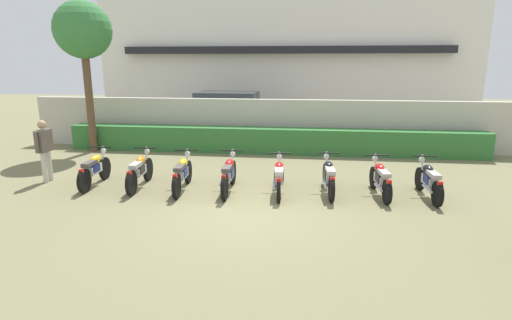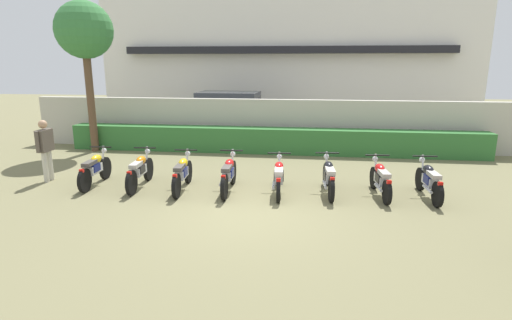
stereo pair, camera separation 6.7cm
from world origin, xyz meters
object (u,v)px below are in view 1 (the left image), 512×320
at_px(motorcycle_in_row_0, 94,169).
at_px(inspector_person, 44,146).
at_px(tree_near_inspector, 83,32).
at_px(motorcycle_in_row_5, 329,176).
at_px(motorcycle_in_row_6, 380,179).
at_px(motorcycle_in_row_7, 429,180).
at_px(parked_car, 231,113).
at_px(motorcycle_in_row_4, 279,176).
at_px(motorcycle_in_row_2, 182,173).
at_px(motorcycle_in_row_3, 229,174).
at_px(motorcycle_in_row_1, 140,171).

bearing_deg(motorcycle_in_row_0, inspector_person, 77.69).
bearing_deg(tree_near_inspector, motorcycle_in_row_5, -25.41).
xyz_separation_m(motorcycle_in_row_0, motorcycle_in_row_6, (7.36, 0.08, -0.01)).
bearing_deg(motorcycle_in_row_7, motorcycle_in_row_0, 87.64).
xyz_separation_m(motorcycle_in_row_5, motorcycle_in_row_7, (2.38, -0.02, -0.01)).
bearing_deg(motorcycle_in_row_7, parked_car, 34.67).
height_order(tree_near_inspector, motorcycle_in_row_4, tree_near_inspector).
bearing_deg(motorcycle_in_row_5, tree_near_inspector, 60.47).
relative_size(motorcycle_in_row_2, motorcycle_in_row_4, 1.04).
height_order(motorcycle_in_row_0, motorcycle_in_row_7, motorcycle_in_row_0).
height_order(motorcycle_in_row_2, motorcycle_in_row_6, motorcycle_in_row_2).
bearing_deg(motorcycle_in_row_4, parked_car, 14.65).
height_order(motorcycle_in_row_3, motorcycle_in_row_6, motorcycle_in_row_3).
height_order(parked_car, motorcycle_in_row_6, parked_car).
xyz_separation_m(motorcycle_in_row_2, motorcycle_in_row_7, (6.06, 0.17, -0.01)).
bearing_deg(parked_car, motorcycle_in_row_6, -54.88).
xyz_separation_m(motorcycle_in_row_1, motorcycle_in_row_6, (6.10, 0.09, -0.02)).
relative_size(parked_car, motorcycle_in_row_3, 2.32).
bearing_deg(tree_near_inspector, inspector_person, -79.13).
bearing_deg(motorcycle_in_row_6, motorcycle_in_row_5, 84.18).
distance_m(motorcycle_in_row_2, motorcycle_in_row_5, 3.69).
distance_m(motorcycle_in_row_0, motorcycle_in_row_5, 6.11).
relative_size(motorcycle_in_row_0, inspector_person, 1.10).
distance_m(motorcycle_in_row_3, inspector_person, 5.15).
height_order(motorcycle_in_row_3, motorcycle_in_row_7, motorcycle_in_row_3).
relative_size(tree_near_inspector, motorcycle_in_row_5, 2.86).
distance_m(motorcycle_in_row_3, motorcycle_in_row_7, 4.87).
relative_size(motorcycle_in_row_1, motorcycle_in_row_5, 1.06).
distance_m(motorcycle_in_row_0, motorcycle_in_row_2, 2.43).
height_order(motorcycle_in_row_6, inspector_person, inspector_person).
distance_m(parked_car, motorcycle_in_row_3, 8.61).
bearing_deg(motorcycle_in_row_0, parked_car, -17.86).
bearing_deg(motorcycle_in_row_5, motorcycle_in_row_4, 91.71).
distance_m(motorcycle_in_row_4, motorcycle_in_row_5, 1.23).
bearing_deg(motorcycle_in_row_2, inspector_person, 80.95).
xyz_separation_m(motorcycle_in_row_1, motorcycle_in_row_7, (7.23, 0.08, -0.01)).
bearing_deg(motorcycle_in_row_7, motorcycle_in_row_5, 86.71).
height_order(parked_car, motorcycle_in_row_4, parked_car).
relative_size(parked_car, motorcycle_in_row_0, 2.47).
relative_size(tree_near_inspector, motorcycle_in_row_7, 2.86).
relative_size(motorcycle_in_row_0, motorcycle_in_row_6, 1.03).
relative_size(motorcycle_in_row_0, motorcycle_in_row_3, 0.94).
xyz_separation_m(parked_car, motorcycle_in_row_6, (5.28, -8.33, -0.50)).
relative_size(motorcycle_in_row_1, motorcycle_in_row_4, 1.05).
distance_m(motorcycle_in_row_1, motorcycle_in_row_6, 6.10).
xyz_separation_m(parked_car, motorcycle_in_row_5, (4.03, -8.32, -0.49)).
bearing_deg(motorcycle_in_row_6, motorcycle_in_row_1, 85.53).
relative_size(parked_car, motorcycle_in_row_2, 2.37).
xyz_separation_m(parked_car, inspector_person, (-3.58, -8.19, 0.07)).
height_order(parked_car, motorcycle_in_row_0, parked_car).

